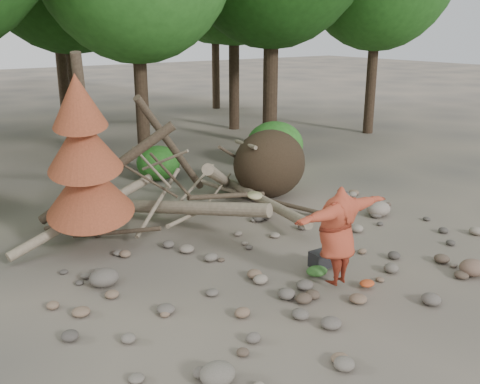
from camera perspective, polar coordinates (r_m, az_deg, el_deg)
ground at (r=11.12m, az=6.48°, el=-8.38°), size 120.00×120.00×0.00m
deadfall_pile at (r=15.08m, az=1.59°, el=2.51°), size 8.55×5.24×3.30m
dead_conifer at (r=11.68m, az=-16.21°, el=3.30°), size 2.06×2.16×4.35m
bush_mid at (r=17.50m, az=-8.71°, el=3.07°), size 1.40×1.40×1.12m
bush_right at (r=19.03m, az=3.74°, el=5.13°), size 2.00×2.00×1.60m
frisbee_thrower at (r=10.21m, az=10.36°, el=-4.58°), size 3.04×0.90×2.02m
backpack at (r=11.21m, az=8.75°, el=-7.34°), size 0.51×0.36×0.33m
cloth_green at (r=10.88m, az=8.19°, el=-8.58°), size 0.45×0.38×0.17m
cloth_orange at (r=10.64m, az=13.38°, el=-9.69°), size 0.31×0.25×0.11m
boulder_front_left at (r=7.88m, az=-2.41°, el=-18.82°), size 0.52×0.47×0.31m
boulder_front_right at (r=11.78m, az=23.56°, el=-7.41°), size 0.54×0.49×0.33m
boulder_mid_right at (r=14.54m, az=14.56°, el=-1.74°), size 0.65×0.59×0.39m
boulder_mid_left at (r=10.73m, az=-14.31°, el=-8.83°), size 0.58×0.52×0.35m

